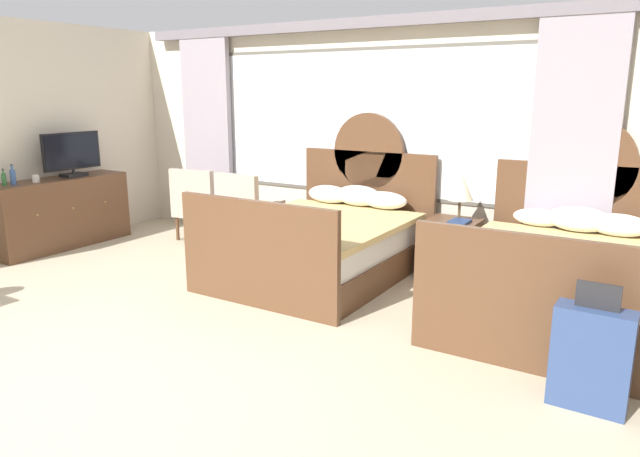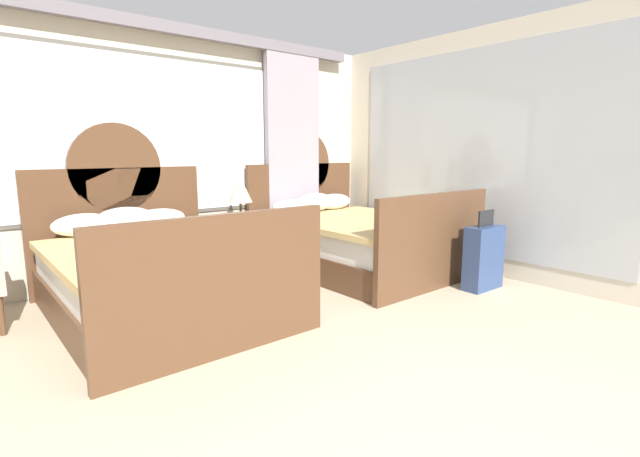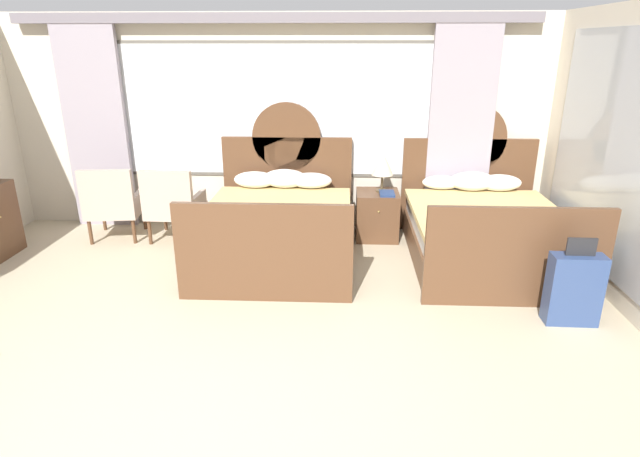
{
  "view_description": "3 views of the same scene",
  "coord_description": "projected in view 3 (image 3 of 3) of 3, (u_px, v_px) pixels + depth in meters",
  "views": [
    {
      "loc": [
        3.19,
        -2.01,
        1.89
      ],
      "look_at": [
        0.68,
        2.07,
        0.75
      ],
      "focal_mm": 32.63,
      "sensor_mm": 36.0,
      "label": 1
    },
    {
      "loc": [
        -1.21,
        -0.78,
        1.37
      ],
      "look_at": [
        1.07,
        1.96,
        0.77
      ],
      "focal_mm": 25.59,
      "sensor_mm": 36.0,
      "label": 2
    },
    {
      "loc": [
        0.88,
        -2.57,
        2.34
      ],
      "look_at": [
        0.66,
        2.06,
        0.67
      ],
      "focal_mm": 29.1,
      "sensor_mm": 36.0,
      "label": 3
    }
  ],
  "objects": [
    {
      "name": "nightstand_between_beds",
      "position": [
        377.0,
        215.0,
        6.51
      ],
      "size": [
        0.52,
        0.54,
        0.6
      ],
      "color": "brown",
      "rests_on": "ground_plane"
    },
    {
      "name": "armchair_by_window_left",
      "position": [
        173.0,
        204.0,
        6.37
      ],
      "size": [
        0.64,
        0.64,
        0.93
      ],
      "color": "#B29E8E",
      "rests_on": "ground_plane"
    },
    {
      "name": "suitcase_on_floor",
      "position": [
        574.0,
        289.0,
        4.5
      ],
      "size": [
        0.45,
        0.2,
        0.8
      ],
      "color": "navy",
      "rests_on": "ground_plane"
    },
    {
      "name": "ground_plane",
      "position": [
        199.0,
        439.0,
        3.24
      ],
      "size": [
        24.0,
        24.0,
        0.0
      ],
      "primitive_type": "plane",
      "color": "#BCAD8E"
    },
    {
      "name": "table_lamp_on_nightstand",
      "position": [
        383.0,
        164.0,
        6.33
      ],
      "size": [
        0.27,
        0.27,
        0.51
      ],
      "color": "brown",
      "rests_on": "nightstand_between_beds"
    },
    {
      "name": "bed_near_mirror",
      "position": [
        484.0,
        230.0,
        5.83
      ],
      "size": [
        1.67,
        2.19,
        1.65
      ],
      "color": "brown",
      "rests_on": "ground_plane"
    },
    {
      "name": "armchair_by_window_centre",
      "position": [
        113.0,
        203.0,
        6.41
      ],
      "size": [
        0.69,
        0.69,
        0.93
      ],
      "color": "#B29E8E",
      "rests_on": "ground_plane"
    },
    {
      "name": "book_on_nightstand",
      "position": [
        387.0,
        193.0,
        6.3
      ],
      "size": [
        0.18,
        0.26,
        0.03
      ],
      "color": "navy",
      "rests_on": "nightstand_between_beds"
    },
    {
      "name": "wall_back_window",
      "position": [
        276.0,
        120.0,
        6.63
      ],
      "size": [
        6.88,
        0.22,
        2.7
      ],
      "color": "beige",
      "rests_on": "ground_plane"
    },
    {
      "name": "bed_near_window",
      "position": [
        279.0,
        226.0,
        5.94
      ],
      "size": [
        1.67,
        2.19,
        1.65
      ],
      "color": "brown",
      "rests_on": "ground_plane"
    }
  ]
}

